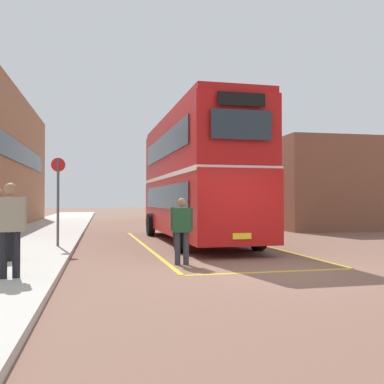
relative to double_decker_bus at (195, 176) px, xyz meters
The scene contains 10 objects.
ground_plane 7.65m from the double_decker_bus, 88.54° to the left, with size 135.60×135.60×0.00m, color brown.
sidewalk_left 11.76m from the double_decker_bus, 123.29° to the left, with size 4.00×57.60×0.14m, color #B2ADA3.
depot_building_right 15.41m from the double_decker_bus, 54.57° to the left, with size 6.57×17.96×4.90m.
double_decker_bus is the anchor object (origin of this frame).
single_deck_bus 17.15m from the double_decker_bus, 82.32° to the left, with size 3.30×8.47×3.02m.
pedestrian_boarding 6.18m from the double_decker_bus, 105.05° to the right, with size 0.55×0.29×1.64m.
pedestrian_waiting_far 9.41m from the double_decker_bus, 123.57° to the right, with size 0.58×0.34×1.77m.
litter_bin 7.96m from the double_decker_bus, 137.69° to the right, with size 0.47×0.47×0.97m.
bus_stop_sign 5.27m from the double_decker_bus, 158.05° to the right, with size 0.43×0.13×2.78m.
bay_marking_yellow 3.17m from the double_decker_bus, 89.16° to the right, with size 4.54×12.61×0.01m.
Camera 1 is at (-3.66, -9.35, 1.59)m, focal length 41.60 mm.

